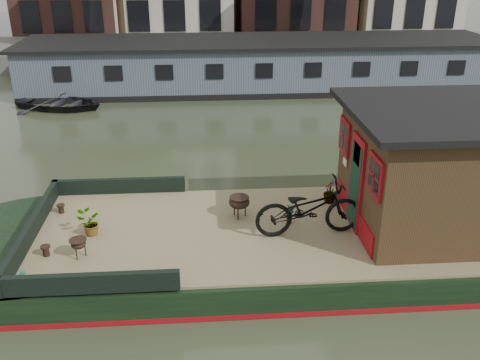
{
  "coord_description": "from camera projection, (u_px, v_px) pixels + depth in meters",
  "views": [
    {
      "loc": [
        -2.55,
        -9.36,
        5.9
      ],
      "look_at": [
        -1.83,
        0.5,
        1.51
      ],
      "focal_mm": 40.0,
      "sensor_mm": 36.0,
      "label": 1
    }
  ],
  "objects": [
    {
      "name": "bicycle",
      "position": [
        309.0,
        208.0,
        10.34
      ],
      "size": [
        2.16,
        0.91,
        1.11
      ],
      "primitive_type": "imported",
      "rotation": [
        0.0,
        0.0,
        1.66
      ],
      "color": "black",
      "rests_on": "houseboat_deck"
    },
    {
      "name": "potted_plant_c",
      "position": [
        90.0,
        224.0,
        10.4
      ],
      "size": [
        0.56,
        0.52,
        0.51
      ],
      "primitive_type": "imported",
      "rotation": [
        0.0,
        0.0,
        3.46
      ],
      "color": "#A74A30",
      "rests_on": "houseboat_deck"
    },
    {
      "name": "houseboat_hull",
      "position": [
        266.0,
        245.0,
        10.89
      ],
      "size": [
        14.01,
        4.02,
        0.6
      ],
      "color": "black",
      "rests_on": "ground"
    },
    {
      "name": "brazier_front",
      "position": [
        79.0,
        248.0,
        9.69
      ],
      "size": [
        0.43,
        0.43,
        0.37
      ],
      "primitive_type": null,
      "rotation": [
        0.0,
        0.0,
        0.31
      ],
      "color": "black",
      "rests_on": "houseboat_deck"
    },
    {
      "name": "potted_plant_e",
      "position": [
        23.0,
        279.0,
        8.84
      ],
      "size": [
        0.2,
        0.2,
        0.32
      ],
      "primitive_type": "imported",
      "rotation": [
        0.0,
        0.0,
        0.8
      ],
      "color": "maroon",
      "rests_on": "houseboat_deck"
    },
    {
      "name": "bow_bulwark",
      "position": [
        76.0,
        227.0,
        10.42
      ],
      "size": [
        3.0,
        4.0,
        0.35
      ],
      "color": "black",
      "rests_on": "houseboat_deck"
    },
    {
      "name": "ground",
      "position": [
        329.0,
        254.0,
        11.09
      ],
      "size": [
        120.0,
        120.0,
        0.0
      ],
      "primitive_type": "plane",
      "color": "#28321F",
      "rests_on": "ground"
    },
    {
      "name": "potted_plant_a",
      "position": [
        290.0,
        214.0,
        10.88
      ],
      "size": [
        0.25,
        0.26,
        0.4
      ],
      "primitive_type": "imported",
      "rotation": [
        0.0,
        0.0,
        0.87
      ],
      "color": "brown",
      "rests_on": "houseboat_deck"
    },
    {
      "name": "far_houseboat",
      "position": [
        259.0,
        66.0,
        23.46
      ],
      "size": [
        20.4,
        4.4,
        2.11
      ],
      "color": "#4D5C67",
      "rests_on": "ground"
    },
    {
      "name": "bollard_stbd",
      "position": [
        46.0,
        251.0,
        9.77
      ],
      "size": [
        0.18,
        0.18,
        0.21
      ],
      "primitive_type": "cylinder",
      "color": "black",
      "rests_on": "houseboat_deck"
    },
    {
      "name": "bollard_port",
      "position": [
        61.0,
        209.0,
        11.32
      ],
      "size": [
        0.17,
        0.17,
        0.19
      ],
      "primitive_type": "cylinder",
      "color": "black",
      "rests_on": "houseboat_deck"
    },
    {
      "name": "quay",
      "position": [
        246.0,
        51.0,
        29.6
      ],
      "size": [
        60.0,
        6.0,
        0.9
      ],
      "primitive_type": "cube",
      "color": "#47443F",
      "rests_on": "ground"
    },
    {
      "name": "dinghy",
      "position": [
        60.0,
        100.0,
        20.7
      ],
      "size": [
        3.94,
        3.29,
        0.7
      ],
      "primitive_type": "imported",
      "rotation": [
        0.0,
        0.0,
        1.28
      ],
      "color": "black",
      "rests_on": "ground"
    },
    {
      "name": "potted_plant_d",
      "position": [
        330.0,
        192.0,
        11.73
      ],
      "size": [
        0.34,
        0.34,
        0.51
      ],
      "primitive_type": "imported",
      "rotation": [
        0.0,
        0.0,
        4.52
      ],
      "color": "brown",
      "rests_on": "houseboat_deck"
    },
    {
      "name": "brazier_rear",
      "position": [
        239.0,
        207.0,
        11.11
      ],
      "size": [
        0.48,
        0.48,
        0.46
      ],
      "primitive_type": null,
      "rotation": [
        0.0,
        0.0,
        -0.12
      ],
      "color": "black",
      "rests_on": "houseboat_deck"
    },
    {
      "name": "houseboat_deck",
      "position": [
        332.0,
        227.0,
        10.84
      ],
      "size": [
        11.8,
        3.8,
        0.05
      ],
      "primitive_type": "cube",
      "color": "#837351",
      "rests_on": "houseboat_hull"
    },
    {
      "name": "cabin",
      "position": [
        446.0,
        167.0,
        10.48
      ],
      "size": [
        4.0,
        3.5,
        2.42
      ],
      "color": "black",
      "rests_on": "houseboat_deck"
    }
  ]
}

